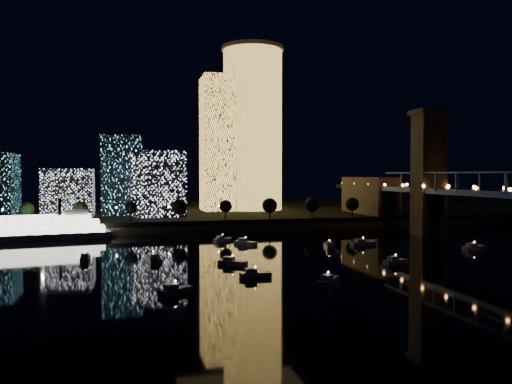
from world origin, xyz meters
TOP-DOWN VIEW (x-y plane):
  - ground at (0.00, 0.00)m, footprint 520.00×520.00m
  - far_bank at (0.00, 160.00)m, footprint 420.00×160.00m
  - seawall at (0.00, 82.00)m, footprint 420.00×6.00m
  - tower_cylindrical at (15.53, 141.23)m, footprint 34.00×34.00m
  - tower_rectangular at (-1.16, 141.31)m, footprint 22.58×22.58m
  - midrise_blocks at (-68.19, 122.78)m, footprint 97.93×41.58m
  - riverboat at (-84.54, 73.74)m, footprint 53.00×17.85m
  - motorboats at (-8.77, 13.14)m, footprint 126.19×81.49m
  - esplanade_trees at (-19.81, 88.00)m, footprint 165.64×6.73m
  - street_lamps at (-34.00, 94.00)m, footprint 132.70×0.70m

SIDE VIEW (x-z plane):
  - ground at x=0.00m, z-range 0.00..0.00m
  - motorboats at x=-8.77m, z-range -0.58..2.20m
  - seawall at x=0.00m, z-range 0.00..3.00m
  - far_bank at x=0.00m, z-range 0.00..5.00m
  - riverboat at x=-84.54m, z-range -3.82..11.86m
  - street_lamps at x=-34.00m, z-range 6.20..11.85m
  - esplanade_trees at x=-19.81m, z-range 6.04..14.90m
  - midrise_blocks at x=-68.19m, z-range 1.53..39.47m
  - tower_rectangular at x=-1.16m, z-range 5.00..76.85m
  - tower_cylindrical at x=15.53m, z-range 5.13..93.81m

